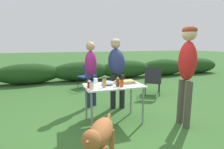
# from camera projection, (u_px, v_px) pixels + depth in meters

# --- Properties ---
(ground_plane) EXTENTS (60.00, 60.00, 0.00)m
(ground_plane) POSITION_uv_depth(u_px,v_px,m) (114.00, 121.00, 3.44)
(ground_plane) COLOR #336028
(shrub_hedge) EXTENTS (14.40, 0.90, 0.77)m
(shrub_hedge) POSITION_uv_depth(u_px,v_px,m) (81.00, 71.00, 7.24)
(shrub_hedge) COLOR #1E4219
(shrub_hedge) RESTS_ON ground
(folding_table) EXTENTS (1.10, 0.64, 0.74)m
(folding_table) POSITION_uv_depth(u_px,v_px,m) (114.00, 89.00, 3.33)
(folding_table) COLOR silver
(folding_table) RESTS_ON ground
(food_tray) EXTENTS (0.41, 0.24, 0.06)m
(food_tray) POSITION_uv_depth(u_px,v_px,m) (125.00, 82.00, 3.44)
(food_tray) COLOR #9E9EA3
(food_tray) RESTS_ON folding_table
(plate_stack) EXTENTS (0.20, 0.20, 0.02)m
(plate_stack) POSITION_uv_depth(u_px,v_px,m) (92.00, 86.00, 3.22)
(plate_stack) COLOR white
(plate_stack) RESTS_ON folding_table
(mixing_bowl) EXTENTS (0.24, 0.24, 0.08)m
(mixing_bowl) POSITION_uv_depth(u_px,v_px,m) (107.00, 83.00, 3.32)
(mixing_bowl) COLOR #99B2CC
(mixing_bowl) RESTS_ON folding_table
(paper_cup_stack) EXTENTS (0.08, 0.08, 0.11)m
(paper_cup_stack) POSITION_uv_depth(u_px,v_px,m) (96.00, 81.00, 3.41)
(paper_cup_stack) COLOR white
(paper_cup_stack) RESTS_ON folding_table
(ketchup_bottle) EXTENTS (0.07, 0.07, 0.15)m
(ketchup_bottle) POSITION_uv_depth(u_px,v_px,m) (89.00, 84.00, 3.07)
(ketchup_bottle) COLOR red
(ketchup_bottle) RESTS_ON folding_table
(beer_bottle) EXTENTS (0.07, 0.07, 0.19)m
(beer_bottle) POSITION_uv_depth(u_px,v_px,m) (118.00, 82.00, 3.19)
(beer_bottle) COLOR brown
(beer_bottle) RESTS_ON folding_table
(spice_jar) EXTENTS (0.07, 0.07, 0.20)m
(spice_jar) POSITION_uv_depth(u_px,v_px,m) (104.00, 82.00, 3.12)
(spice_jar) COLOR #B2893D
(spice_jar) RESTS_ON folding_table
(mayo_bottle) EXTENTS (0.07, 0.07, 0.16)m
(mayo_bottle) POSITION_uv_depth(u_px,v_px,m) (92.00, 85.00, 2.96)
(mayo_bottle) COLOR silver
(mayo_bottle) RESTS_ON folding_table
(hot_sauce_bottle) EXTENTS (0.06, 0.06, 0.17)m
(hot_sauce_bottle) POSITION_uv_depth(u_px,v_px,m) (122.00, 83.00, 3.16)
(hot_sauce_bottle) COLOR #CC4214
(hot_sauce_bottle) RESTS_ON folding_table
(standing_person_in_dark_puffer) EXTENTS (0.45, 0.55, 1.63)m
(standing_person_in_dark_puffer) POSITION_uv_depth(u_px,v_px,m) (117.00, 65.00, 4.10)
(standing_person_in_dark_puffer) COLOR black
(standing_person_in_dark_puffer) RESTS_ON ground
(standing_person_in_olive_jacket) EXTENTS (0.30, 0.40, 1.81)m
(standing_person_in_olive_jacket) POSITION_uv_depth(u_px,v_px,m) (187.00, 65.00, 3.10)
(standing_person_in_olive_jacket) COLOR #4C473D
(standing_person_in_olive_jacket) RESTS_ON ground
(standing_person_with_beanie) EXTENTS (0.37, 0.33, 1.56)m
(standing_person_with_beanie) POSITION_uv_depth(u_px,v_px,m) (91.00, 67.00, 4.13)
(standing_person_with_beanie) COLOR #232D4C
(standing_person_with_beanie) RESTS_ON ground
(dog) EXTENTS (0.51, 0.75, 0.75)m
(dog) POSITION_uv_depth(u_px,v_px,m) (100.00, 138.00, 1.84)
(dog) COLOR #9E5B2D
(dog) RESTS_ON ground
(camp_chair_green_behind_table) EXTENTS (0.69, 0.74, 0.83)m
(camp_chair_green_behind_table) POSITION_uv_depth(u_px,v_px,m) (153.00, 80.00, 5.14)
(camp_chair_green_behind_table) COLOR #232328
(camp_chair_green_behind_table) RESTS_ON ground
(camp_chair_near_hedge) EXTENTS (0.67, 0.73, 0.83)m
(camp_chair_near_hedge) POSITION_uv_depth(u_px,v_px,m) (87.00, 75.00, 5.98)
(camp_chair_near_hedge) COLOR navy
(camp_chair_near_hedge) RESTS_ON ground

